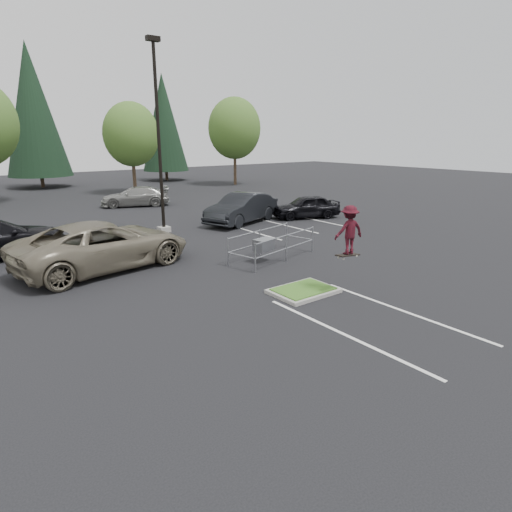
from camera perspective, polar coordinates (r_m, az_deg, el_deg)
ground at (r=14.93m, az=6.32°, el=-4.88°), size 120.00×120.00×0.00m
grass_median at (r=14.90m, az=6.33°, el=-4.60°), size 2.20×1.60×0.16m
stall_lines at (r=18.87m, az=-9.41°, el=-0.61°), size 22.62×17.60×0.01m
light_pole at (r=24.34m, az=-12.76°, el=13.71°), size 0.70×0.60×10.12m
decid_c at (r=42.89m, az=-16.32°, el=15.05°), size 5.12×5.12×8.38m
decid_d at (r=49.00m, az=-2.91°, el=16.39°), size 5.76×5.76×9.43m
conif_b at (r=51.57m, az=-27.59°, el=16.85°), size 6.38×6.38×14.50m
conif_c at (r=54.98m, az=-12.20°, el=16.96°), size 5.50×5.50×12.50m
cart_corral at (r=18.41m, az=1.33°, el=1.63°), size 4.49×2.47×1.21m
skateboarder at (r=14.37m, az=12.32°, el=3.38°), size 1.15×0.81×1.75m
car_l_tan at (r=18.35m, az=-19.69°, el=1.35°), size 7.44×4.31×1.95m
car_r_charc at (r=26.79m, az=-1.90°, el=6.39°), size 5.92×3.71×1.84m
car_r_black at (r=28.71m, az=6.77°, el=6.57°), size 4.79×3.27×1.51m
car_far_silver at (r=34.79m, az=-15.63°, el=7.66°), size 5.56×3.84×1.49m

